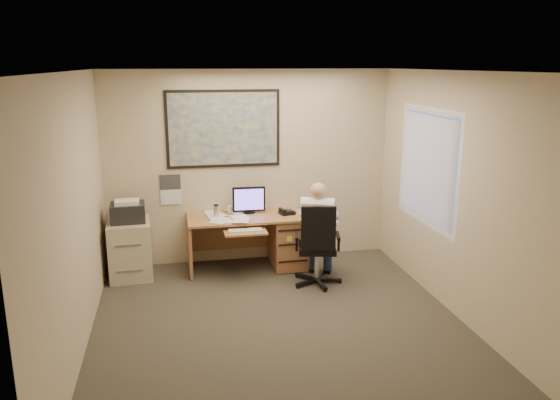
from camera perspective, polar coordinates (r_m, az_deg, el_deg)
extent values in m
cube|color=#39352C|center=(6.02, 0.13, -13.32)|extent=(4.00, 4.50, 0.00)
cube|color=white|center=(5.34, 0.14, 13.31)|extent=(4.00, 4.50, 0.00)
cube|color=beige|center=(7.69, -3.22, 3.43)|extent=(4.00, 0.00, 2.70)
cube|color=beige|center=(3.48, 7.67, -10.23)|extent=(4.00, 0.00, 2.70)
cube|color=beige|center=(5.51, -20.73, -1.82)|extent=(0.00, 4.50, 2.70)
cube|color=beige|center=(6.23, 18.46, 0.16)|extent=(0.00, 4.50, 2.70)
cube|color=#A67647|center=(7.46, -3.52, -1.77)|extent=(1.60, 0.75, 0.03)
cube|color=#A86D45|center=(7.67, 0.79, -4.24)|extent=(0.45, 0.70, 0.70)
cube|color=#A86D45|center=(7.51, -9.40, -4.83)|extent=(0.04, 0.70, 0.70)
cube|color=#A86D45|center=(7.87, -3.84, -3.09)|extent=(1.55, 0.03, 0.55)
cylinder|color=black|center=(7.60, -3.28, -1.27)|extent=(0.18, 0.18, 0.02)
cube|color=black|center=(7.54, -3.28, 0.09)|extent=(0.45, 0.06, 0.34)
cube|color=#7A5AF5|center=(7.51, -3.25, 0.05)|extent=(0.40, 0.02, 0.29)
cube|color=#A67647|center=(7.04, -3.64, -3.38)|extent=(0.55, 0.30, 0.02)
cube|color=beige|center=(7.04, -3.64, -3.19)|extent=(0.43, 0.14, 0.02)
cube|color=black|center=(7.52, 0.73, -1.31)|extent=(0.22, 0.21, 0.05)
cylinder|color=silver|center=(7.40, -6.67, -1.19)|extent=(0.08, 0.08, 0.17)
cylinder|color=white|center=(7.62, -5.24, -0.97)|extent=(0.08, 0.08, 0.10)
cube|color=white|center=(7.41, -6.98, -1.74)|extent=(0.60, 0.56, 0.02)
cube|color=#1E4C93|center=(7.55, -5.93, 7.40)|extent=(1.56, 0.03, 1.06)
cube|color=white|center=(7.66, -11.37, 1.07)|extent=(0.28, 0.01, 0.42)
cube|color=#BEB599|center=(7.52, -15.36, -4.95)|extent=(0.58, 0.68, 0.76)
cube|color=black|center=(7.38, -15.62, -1.27)|extent=(0.45, 0.40, 0.24)
cube|color=white|center=(7.32, -15.70, -0.21)|extent=(0.32, 0.25, 0.05)
cylinder|color=silver|center=(7.10, 3.86, -6.72)|extent=(0.06, 0.06, 0.41)
cube|color=black|center=(7.02, 3.89, -5.02)|extent=(0.55, 0.55, 0.07)
cube|color=black|center=(6.72, 4.85, -2.92)|extent=(0.43, 0.15, 0.56)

